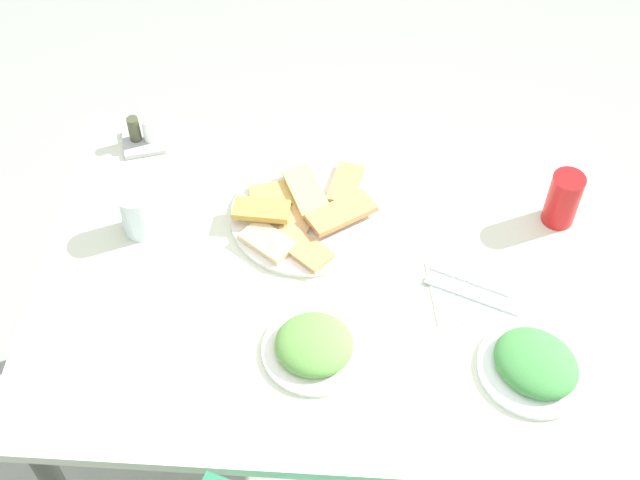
% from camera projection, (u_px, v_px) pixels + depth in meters
% --- Properties ---
extents(ground_plane, '(6.00, 6.00, 0.00)m').
position_uv_depth(ground_plane, '(327.00, 445.00, 2.27)').
color(ground_plane, '#A1A49D').
extents(dining_table, '(1.15, 0.84, 0.75)m').
position_uv_depth(dining_table, '(329.00, 297.00, 1.75)').
color(dining_table, silver).
rests_on(dining_table, ground_plane).
extents(pide_platter, '(0.31, 0.31, 0.05)m').
position_uv_depth(pide_platter, '(305.00, 214.00, 1.76)').
color(pide_platter, white).
rests_on(pide_platter, dining_table).
extents(salad_plate_greens, '(0.19, 0.19, 0.05)m').
position_uv_depth(salad_plate_greens, '(314.00, 345.00, 1.55)').
color(salad_plate_greens, white).
rests_on(salad_plate_greens, dining_table).
extents(salad_plate_rice, '(0.21, 0.21, 0.05)m').
position_uv_depth(salad_plate_rice, '(536.00, 364.00, 1.53)').
color(salad_plate_rice, white).
rests_on(salad_plate_rice, dining_table).
extents(soda_can, '(0.08, 0.08, 0.12)m').
position_uv_depth(soda_can, '(563.00, 199.00, 1.72)').
color(soda_can, red).
rests_on(soda_can, dining_table).
extents(drinking_glass, '(0.07, 0.07, 0.10)m').
position_uv_depth(drinking_glass, '(138.00, 213.00, 1.71)').
color(drinking_glass, silver).
rests_on(drinking_glass, dining_table).
extents(paper_napkin, '(0.18, 0.18, 0.00)m').
position_uv_depth(paper_napkin, '(472.00, 289.00, 1.65)').
color(paper_napkin, white).
rests_on(paper_napkin, dining_table).
extents(fork, '(0.16, 0.07, 0.00)m').
position_uv_depth(fork, '(471.00, 280.00, 1.66)').
color(fork, silver).
rests_on(fork, paper_napkin).
extents(spoon, '(0.18, 0.09, 0.00)m').
position_uv_depth(spoon, '(472.00, 295.00, 1.64)').
color(spoon, silver).
rests_on(spoon, paper_napkin).
extents(condiment_caddy, '(0.11, 0.11, 0.07)m').
position_uv_depth(condiment_caddy, '(143.00, 136.00, 1.89)').
color(condiment_caddy, '#B2B2B7').
rests_on(condiment_caddy, dining_table).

